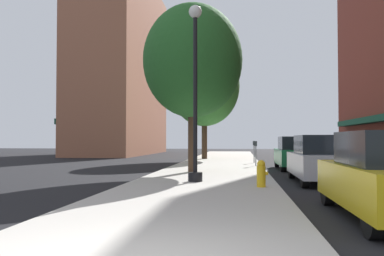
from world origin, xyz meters
TOP-DOWN VIEW (x-y plane):
  - ground_plane at (4.00, 18.00)m, footprint 90.00×90.00m
  - sidewalk_slab at (0.00, 19.00)m, footprint 4.80×50.00m
  - building_far_background at (-11.01, 37.00)m, footprint 6.80×18.00m
  - lamppost at (-0.25, 9.34)m, footprint 0.48×0.48m
  - fire_hydrant at (1.84, 7.99)m, footprint 0.33×0.26m
  - parking_meter_near at (2.05, 20.37)m, footprint 0.14×0.09m
  - parking_meter_far at (2.05, 17.65)m, footprint 0.14×0.09m
  - tree_near at (-1.35, 25.28)m, footprint 5.13×5.13m
  - tree_mid at (-0.81, 13.32)m, footprint 4.31×4.31m
  - car_silver at (4.00, 10.47)m, footprint 1.80×4.30m
  - car_green at (4.00, 16.84)m, footprint 1.80×4.30m

SIDE VIEW (x-z plane):
  - ground_plane at x=4.00m, z-range 0.00..0.00m
  - sidewalk_slab at x=0.00m, z-range 0.00..0.12m
  - fire_hydrant at x=1.84m, z-range 0.12..0.91m
  - car_silver at x=4.00m, z-range -0.02..1.64m
  - car_green at x=4.00m, z-range -0.02..1.64m
  - parking_meter_near at x=2.05m, z-range 0.29..1.60m
  - parking_meter_far at x=2.05m, z-range 0.29..1.60m
  - lamppost at x=-0.25m, z-range 0.25..6.15m
  - tree_mid at x=-0.81m, z-range 1.27..8.57m
  - tree_near at x=-1.35m, z-range 1.29..9.56m
  - building_far_background at x=-11.01m, z-range -0.02..18.16m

